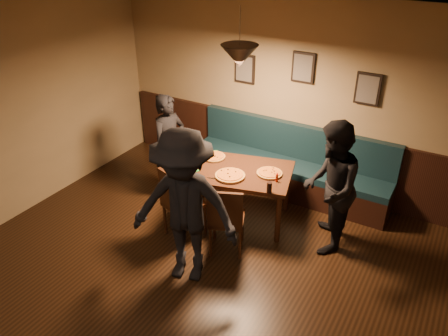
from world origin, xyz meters
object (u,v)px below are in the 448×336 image
at_px(booth_bench, 288,162).
at_px(chair_near_right, 227,217).
at_px(diner_right, 330,188).
at_px(soda_glass, 269,187).
at_px(chair_near_left, 184,202).
at_px(diner_left, 170,146).
at_px(tabasco_bottle, 277,177).
at_px(diner_front, 184,208).
at_px(dining_table, 237,194).

distance_m(booth_bench, chair_near_right, 1.62).
bearing_deg(diner_right, soda_glass, -78.84).
xyz_separation_m(chair_near_left, diner_left, (-0.75, 0.74, 0.29)).
bearing_deg(tabasco_bottle, chair_near_left, -146.11).
height_order(chair_near_right, diner_right, diner_right).
xyz_separation_m(chair_near_left, diner_front, (0.45, -0.61, 0.43)).
bearing_deg(chair_near_left, dining_table, 76.09).
bearing_deg(dining_table, diner_right, -13.17).
xyz_separation_m(diner_left, diner_right, (2.38, -0.04, 0.06)).
relative_size(dining_table, diner_right, 0.84).
relative_size(soda_glass, tabasco_bottle, 1.03).
xyz_separation_m(chair_near_left, tabasco_bottle, (0.97, 0.65, 0.33)).
distance_m(diner_right, soda_glass, 0.72).
bearing_deg(booth_bench, diner_right, -45.97).
bearing_deg(diner_front, chair_near_left, 111.06).
bearing_deg(soda_glass, diner_left, 168.14).
distance_m(chair_near_left, chair_near_right, 0.61).
height_order(dining_table, chair_near_right, chair_near_right).
distance_m(diner_right, tabasco_bottle, 0.66).
relative_size(diner_right, tabasco_bottle, 12.65).
xyz_separation_m(booth_bench, chair_near_left, (-0.73, -1.63, -0.01)).
height_order(diner_left, soda_glass, diner_left).
relative_size(booth_bench, diner_front, 1.64).
bearing_deg(chair_near_left, soda_glass, 38.26).
xyz_separation_m(chair_near_left, diner_right, (1.63, 0.70, 0.35)).
distance_m(dining_table, soda_glass, 0.79).
bearing_deg(booth_bench, dining_table, -108.55).
height_order(chair_near_right, tabasco_bottle, chair_near_right).
relative_size(diner_front, soda_glass, 13.39).
height_order(dining_table, diner_right, diner_right).
bearing_deg(diner_left, chair_near_left, -125.29).
height_order(chair_near_left, diner_front, diner_front).
relative_size(chair_near_left, diner_left, 0.63).
bearing_deg(diner_front, soda_glass, 46.19).
height_order(booth_bench, diner_right, diner_right).
height_order(chair_near_right, diner_front, diner_front).
bearing_deg(dining_table, soda_glass, -40.80).
xyz_separation_m(diner_left, diner_front, (1.20, -1.36, 0.14)).
distance_m(dining_table, chair_near_right, 0.69).
bearing_deg(diner_right, diner_front, -57.52).
bearing_deg(soda_glass, tabasco_bottle, 94.93).
bearing_deg(booth_bench, diner_front, -96.99).
bearing_deg(diner_left, diner_right, -81.52).
relative_size(diner_left, tabasco_bottle, 11.72).
bearing_deg(booth_bench, chair_near_left, -114.07).
height_order(booth_bench, soda_glass, booth_bench).
bearing_deg(chair_near_right, diner_left, 128.66).
bearing_deg(soda_glass, diner_right, 26.86).
bearing_deg(diner_right, chair_near_right, -71.72).
relative_size(dining_table, chair_near_left, 1.43).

